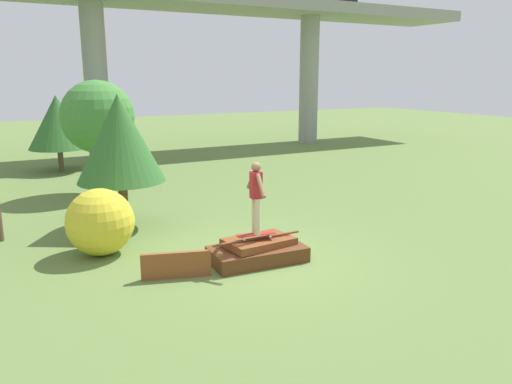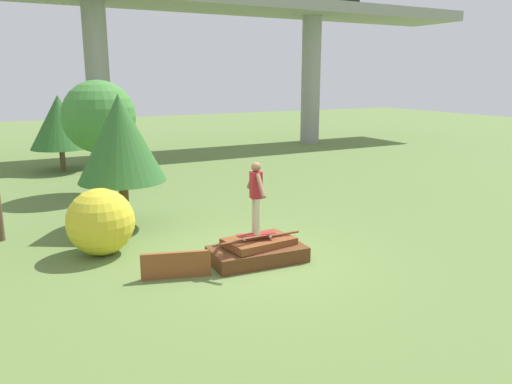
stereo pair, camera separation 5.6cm
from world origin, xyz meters
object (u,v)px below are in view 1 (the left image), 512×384
object	(u,v)px
tree_mid_back	(120,139)
tree_behind_left	(57,122)
skateboard	(256,234)
tree_behind_right	(98,117)
bush_yellow_flowering	(100,222)
skater	(256,193)

from	to	relation	value
tree_mid_back	tree_behind_left	bearing A→B (deg)	92.20
skateboard	tree_behind_right	xyz separation A→B (m)	(-1.52, 8.10, 1.95)
tree_behind_left	bush_yellow_flowering	size ratio (longest dim) A/B	2.10
skater	tree_behind_right	size ratio (longest dim) A/B	0.41
bush_yellow_flowering	tree_behind_left	bearing A→B (deg)	86.74
skater	tree_behind_left	world-z (taller)	tree_behind_left
skater	bush_yellow_flowering	distance (m)	3.55
tree_behind_right	bush_yellow_flowering	size ratio (longest dim) A/B	2.53
skater	skateboard	bearing A→B (deg)	-36.87
skateboard	bush_yellow_flowering	world-z (taller)	bush_yellow_flowering
skateboard	tree_mid_back	xyz separation A→B (m)	(-1.81, 3.96, 1.71)
skater	tree_behind_left	xyz separation A→B (m)	(-2.16, 13.10, 0.53)
skateboard	tree_mid_back	distance (m)	4.68
skateboard	tree_behind_right	distance (m)	8.47
bush_yellow_flowering	tree_behind_right	bearing A→B (deg)	78.10
tree_mid_back	skater	bearing A→B (deg)	-65.46
bush_yellow_flowering	skater	bearing A→B (deg)	-36.52
skater	tree_behind_left	size ratio (longest dim) A/B	0.49
skateboard	skater	size ratio (longest dim) A/B	0.56
skater	tree_mid_back	size ratio (longest dim) A/B	0.44
tree_behind_left	bush_yellow_flowering	distance (m)	11.13
skateboard	bush_yellow_flowering	xyz separation A→B (m)	(-2.79, 2.06, 0.13)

